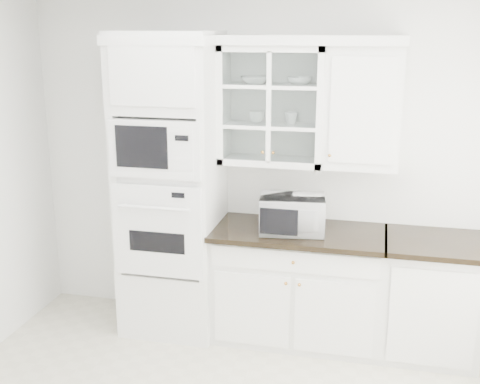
# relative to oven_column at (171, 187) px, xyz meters

# --- Properties ---
(room_shell) EXTENTS (4.00, 3.50, 2.70)m
(room_shell) POSITION_rel_oven_column_xyz_m (0.75, -0.99, 0.58)
(room_shell) COLOR white
(room_shell) RESTS_ON ground
(oven_column) EXTENTS (0.76, 0.68, 2.40)m
(oven_column) POSITION_rel_oven_column_xyz_m (0.00, 0.00, 0.00)
(oven_column) COLOR white
(oven_column) RESTS_ON ground
(base_cabinet_run) EXTENTS (1.32, 0.67, 0.92)m
(base_cabinet_run) POSITION_rel_oven_column_xyz_m (1.03, 0.03, -0.74)
(base_cabinet_run) COLOR white
(base_cabinet_run) RESTS_ON ground
(extra_base_cabinet) EXTENTS (0.72, 0.67, 0.92)m
(extra_base_cabinet) POSITION_rel_oven_column_xyz_m (2.03, 0.03, -0.74)
(extra_base_cabinet) COLOR white
(extra_base_cabinet) RESTS_ON ground
(upper_cabinet_glass) EXTENTS (0.80, 0.33, 0.90)m
(upper_cabinet_glass) POSITION_rel_oven_column_xyz_m (0.78, 0.17, 0.65)
(upper_cabinet_glass) COLOR white
(upper_cabinet_glass) RESTS_ON room_shell
(upper_cabinet_solid) EXTENTS (0.55, 0.33, 0.90)m
(upper_cabinet_solid) POSITION_rel_oven_column_xyz_m (1.46, 0.17, 0.65)
(upper_cabinet_solid) COLOR white
(upper_cabinet_solid) RESTS_ON room_shell
(crown_molding) EXTENTS (2.14, 0.38, 0.07)m
(crown_molding) POSITION_rel_oven_column_xyz_m (0.68, 0.14, 1.14)
(crown_molding) COLOR white
(crown_molding) RESTS_ON room_shell
(countertop_microwave) EXTENTS (0.53, 0.46, 0.28)m
(countertop_microwave) POSITION_rel_oven_column_xyz_m (0.98, -0.02, -0.14)
(countertop_microwave) COLOR white
(countertop_microwave) RESTS_ON base_cabinet_run
(bowl_a) EXTENTS (0.26, 0.26, 0.06)m
(bowl_a) POSITION_rel_oven_column_xyz_m (0.65, 0.17, 0.84)
(bowl_a) COLOR white
(bowl_a) RESTS_ON upper_cabinet_glass
(bowl_b) EXTENTS (0.18, 0.18, 0.06)m
(bowl_b) POSITION_rel_oven_column_xyz_m (0.98, 0.18, 0.84)
(bowl_b) COLOR white
(bowl_b) RESTS_ON upper_cabinet_glass
(cup_a) EXTENTS (0.15, 0.15, 0.09)m
(cup_a) POSITION_rel_oven_column_xyz_m (0.65, 0.18, 0.56)
(cup_a) COLOR white
(cup_a) RESTS_ON upper_cabinet_glass
(cup_b) EXTENTS (0.12, 0.12, 0.09)m
(cup_b) POSITION_rel_oven_column_xyz_m (0.92, 0.17, 0.56)
(cup_b) COLOR white
(cup_b) RESTS_ON upper_cabinet_glass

